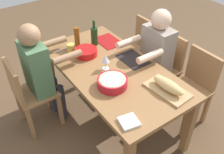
% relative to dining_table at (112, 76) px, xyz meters
% --- Properties ---
extents(ground_plane, '(8.00, 8.00, 0.00)m').
position_rel_dining_table_xyz_m(ground_plane, '(0.00, 0.00, -0.65)').
color(ground_plane, brown).
extents(dining_table, '(1.64, 0.85, 0.74)m').
position_rel_dining_table_xyz_m(dining_table, '(0.00, 0.00, 0.00)').
color(dining_table, olive).
rests_on(dining_table, ground_plane).
extents(chair_near_left, '(0.40, 0.40, 0.85)m').
position_rel_dining_table_xyz_m(chair_near_left, '(-0.45, -0.75, -0.16)').
color(chair_near_left, '#9E7044').
rests_on(chair_near_left, ground_plane).
extents(chair_near_right, '(0.40, 0.40, 0.85)m').
position_rel_dining_table_xyz_m(chair_near_right, '(0.45, -0.75, -0.16)').
color(chair_near_right, '#9E7044').
rests_on(chair_near_right, ground_plane).
extents(chair_far_right, '(0.40, 0.40, 0.85)m').
position_rel_dining_table_xyz_m(chair_far_right, '(0.45, 0.75, -0.16)').
color(chair_far_right, '#9E7044').
rests_on(chair_far_right, ground_plane).
extents(diner_far_right, '(0.41, 0.53, 1.20)m').
position_rel_dining_table_xyz_m(diner_far_right, '(0.45, 0.56, 0.05)').
color(diner_far_right, '#2D2D38').
rests_on(diner_far_right, ground_plane).
extents(chair_near_center, '(0.40, 0.40, 0.85)m').
position_rel_dining_table_xyz_m(chair_near_center, '(0.00, -0.75, -0.16)').
color(chair_near_center, '#9E7044').
rests_on(chair_near_center, ground_plane).
extents(diner_near_center, '(0.41, 0.53, 1.20)m').
position_rel_dining_table_xyz_m(diner_near_center, '(0.00, -0.56, 0.05)').
color(diner_near_center, '#2D2D38').
rests_on(diner_near_center, ground_plane).
extents(serving_bowl_fruit, '(0.23, 0.23, 0.07)m').
position_rel_dining_table_xyz_m(serving_bowl_fruit, '(0.35, 0.08, 0.13)').
color(serving_bowl_fruit, red).
rests_on(serving_bowl_fruit, dining_table).
extents(serving_bowl_pasta, '(0.27, 0.27, 0.08)m').
position_rel_dining_table_xyz_m(serving_bowl_pasta, '(-0.22, 0.15, 0.14)').
color(serving_bowl_pasta, '#B21923').
rests_on(serving_bowl_pasta, dining_table).
extents(cutting_board, '(0.42, 0.26, 0.02)m').
position_rel_dining_table_xyz_m(cutting_board, '(-0.56, -0.20, 0.10)').
color(cutting_board, tan).
rests_on(cutting_board, dining_table).
extents(bread_loaf, '(0.33, 0.14, 0.09)m').
position_rel_dining_table_xyz_m(bread_loaf, '(-0.56, -0.20, 0.16)').
color(bread_loaf, tan).
rests_on(bread_loaf, cutting_board).
extents(wine_bottle, '(0.08, 0.08, 0.29)m').
position_rel_dining_table_xyz_m(wine_bottle, '(0.48, -0.10, 0.20)').
color(wine_bottle, '#193819').
rests_on(wine_bottle, dining_table).
extents(beer_bottle, '(0.06, 0.06, 0.22)m').
position_rel_dining_table_xyz_m(beer_bottle, '(0.58, 0.06, 0.20)').
color(beer_bottle, brown).
rests_on(beer_bottle, dining_table).
extents(wine_glass, '(0.08, 0.08, 0.17)m').
position_rel_dining_table_xyz_m(wine_glass, '(0.03, 0.06, 0.21)').
color(wine_glass, silver).
rests_on(wine_glass, dining_table).
extents(placemat_near_right, '(0.32, 0.23, 0.01)m').
position_rel_dining_table_xyz_m(placemat_near_right, '(0.45, -0.26, 0.10)').
color(placemat_near_right, maroon).
rests_on(placemat_near_right, dining_table).
extents(cup_far_right, '(0.08, 0.08, 0.09)m').
position_rel_dining_table_xyz_m(cup_far_right, '(0.51, 0.18, 0.14)').
color(cup_far_right, gold).
rests_on(cup_far_right, dining_table).
extents(fork_far_right, '(0.02, 0.17, 0.01)m').
position_rel_dining_table_xyz_m(fork_far_right, '(0.59, 0.26, 0.10)').
color(fork_far_right, silver).
rests_on(fork_far_right, dining_table).
extents(placemat_near_center, '(0.32, 0.23, 0.01)m').
position_rel_dining_table_xyz_m(placemat_near_center, '(0.00, -0.26, 0.10)').
color(placemat_near_center, black).
rests_on(placemat_near_center, dining_table).
extents(napkin_stack, '(0.16, 0.16, 0.02)m').
position_rel_dining_table_xyz_m(napkin_stack, '(-0.66, 0.30, 0.11)').
color(napkin_stack, white).
rests_on(napkin_stack, dining_table).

